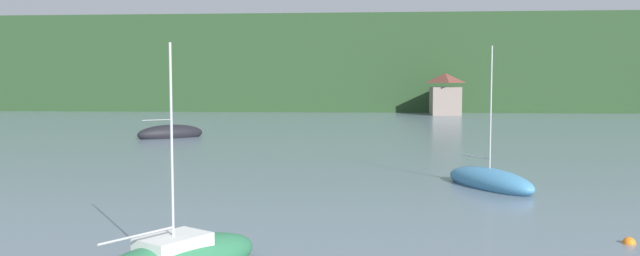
{
  "coord_description": "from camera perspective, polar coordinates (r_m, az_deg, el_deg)",
  "views": [
    {
      "loc": [
        2.09,
        14.22,
        4.5
      ],
      "look_at": [
        0.0,
        40.74,
        2.53
      ],
      "focal_mm": 35.09,
      "sensor_mm": 36.0,
      "label": 1
    }
  ],
  "objects": [
    {
      "name": "sailboat_far_3",
      "position": [
        51.74,
        -13.47,
        -0.5
      ],
      "size": [
        5.27,
        4.59,
        7.34
      ],
      "rotation": [
        0.0,
        0.0,
        0.66
      ],
      "color": "black",
      "rests_on": "ground_plane"
    },
    {
      "name": "wooded_hillside",
      "position": [
        123.04,
        6.36,
        5.02
      ],
      "size": [
        352.0,
        55.43,
        26.45
      ],
      "color": "#264223",
      "rests_on": "ground_plane"
    },
    {
      "name": "shore_building_west",
      "position": [
        87.16,
        11.34,
        3.01
      ],
      "size": [
        4.0,
        5.63,
        5.69
      ],
      "color": "gray",
      "rests_on": "ground_plane"
    },
    {
      "name": "mooring_buoy_near",
      "position": [
        19.71,
        26.35,
        -9.42
      ],
      "size": [
        0.36,
        0.36,
        0.36
      ],
      "primitive_type": "sphere",
      "color": "orange",
      "rests_on": "ground_plane"
    },
    {
      "name": "sailboat_mid_5",
      "position": [
        27.74,
        15.19,
        -4.71
      ],
      "size": [
        3.94,
        5.36,
        6.33
      ],
      "rotation": [
        0.0,
        0.0,
        5.2
      ],
      "color": "teal",
      "rests_on": "ground_plane"
    }
  ]
}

